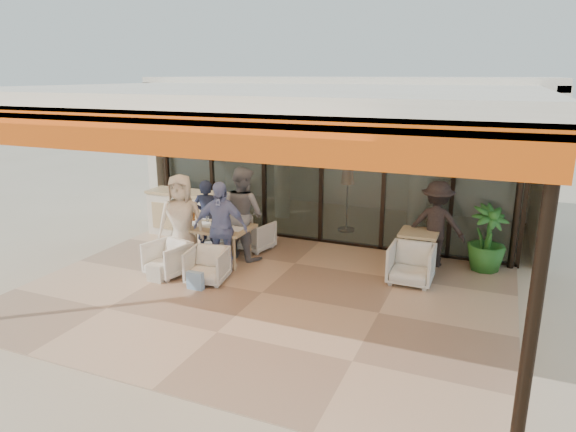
# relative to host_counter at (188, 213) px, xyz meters

# --- Properties ---
(ground) EXTENTS (70.00, 70.00, 0.00)m
(ground) POSITION_rel_host_counter_xyz_m (2.96, -2.30, -0.53)
(ground) COLOR #C6B293
(ground) RESTS_ON ground
(terrace_floor) EXTENTS (8.00, 6.00, 0.01)m
(terrace_floor) POSITION_rel_host_counter_xyz_m (2.96, -2.30, -0.53)
(terrace_floor) COLOR tan
(terrace_floor) RESTS_ON ground
(terrace_structure) EXTENTS (8.00, 6.00, 3.40)m
(terrace_structure) POSITION_rel_host_counter_xyz_m (2.96, -2.56, 2.72)
(terrace_structure) COLOR silver
(terrace_structure) RESTS_ON ground
(glass_storefront) EXTENTS (8.08, 0.10, 3.20)m
(glass_storefront) POSITION_rel_host_counter_xyz_m (2.96, 0.70, 1.07)
(glass_storefront) COLOR #9EADA3
(glass_storefront) RESTS_ON ground
(interior_block) EXTENTS (9.05, 3.62, 3.52)m
(interior_block) POSITION_rel_host_counter_xyz_m (2.97, 3.02, 1.70)
(interior_block) COLOR silver
(interior_block) RESTS_ON ground
(host_counter) EXTENTS (1.85, 0.65, 1.04)m
(host_counter) POSITION_rel_host_counter_xyz_m (0.00, 0.00, 0.00)
(host_counter) COLOR silver
(host_counter) RESTS_ON ground
(dining_table) EXTENTS (1.50, 0.90, 0.93)m
(dining_table) POSITION_rel_host_counter_xyz_m (1.42, -1.25, 0.16)
(dining_table) COLOR tan
(dining_table) RESTS_ON ground
(chair_far_left) EXTENTS (0.78, 0.75, 0.69)m
(chair_far_left) POSITION_rel_host_counter_xyz_m (1.01, -0.31, -0.19)
(chair_far_left) COLOR white
(chair_far_left) RESTS_ON ground
(chair_far_right) EXTENTS (0.79, 0.76, 0.70)m
(chair_far_right) POSITION_rel_host_counter_xyz_m (1.85, -0.31, -0.18)
(chair_far_right) COLOR white
(chair_far_right) RESTS_ON ground
(chair_near_left) EXTENTS (0.83, 0.80, 0.71)m
(chair_near_left) POSITION_rel_host_counter_xyz_m (1.01, -2.21, -0.18)
(chair_near_left) COLOR white
(chair_near_left) RESTS_ON ground
(chair_near_right) EXTENTS (0.77, 0.73, 0.69)m
(chair_near_right) POSITION_rel_host_counter_xyz_m (1.85, -2.21, -0.19)
(chair_near_right) COLOR white
(chair_near_right) RESTS_ON ground
(diner_navy) EXTENTS (0.63, 0.49, 1.54)m
(diner_navy) POSITION_rel_host_counter_xyz_m (1.01, -0.81, 0.24)
(diner_navy) COLOR #1B243C
(diner_navy) RESTS_ON ground
(diner_grey) EXTENTS (1.09, 0.97, 1.86)m
(diner_grey) POSITION_rel_host_counter_xyz_m (1.85, -0.81, 0.40)
(diner_grey) COLOR slate
(diner_grey) RESTS_ON ground
(diner_cream) EXTENTS (1.02, 0.84, 1.81)m
(diner_cream) POSITION_rel_host_counter_xyz_m (1.01, -1.71, 0.37)
(diner_cream) COLOR beige
(diner_cream) RESTS_ON ground
(diner_periwinkle) EXTENTS (1.08, 0.60, 1.74)m
(diner_periwinkle) POSITION_rel_host_counter_xyz_m (1.85, -1.71, 0.34)
(diner_periwinkle) COLOR #768BC5
(diner_periwinkle) RESTS_ON ground
(tote_bag_cream) EXTENTS (0.30, 0.10, 0.34)m
(tote_bag_cream) POSITION_rel_host_counter_xyz_m (1.01, -2.61, -0.36)
(tote_bag_cream) COLOR silver
(tote_bag_cream) RESTS_ON ground
(tote_bag_blue) EXTENTS (0.30, 0.10, 0.34)m
(tote_bag_blue) POSITION_rel_host_counter_xyz_m (1.85, -2.61, -0.36)
(tote_bag_blue) COLOR #99BFD8
(tote_bag_blue) RESTS_ON ground
(side_table) EXTENTS (0.70, 0.70, 0.74)m
(side_table) POSITION_rel_host_counter_xyz_m (5.19, -0.12, 0.11)
(side_table) COLOR tan
(side_table) RESTS_ON ground
(side_chair) EXTENTS (0.76, 0.71, 0.78)m
(side_chair) POSITION_rel_host_counter_xyz_m (5.19, -0.87, -0.14)
(side_chair) COLOR white
(side_chair) RESTS_ON ground
(standing_woman) EXTENTS (1.09, 0.64, 1.68)m
(standing_woman) POSITION_rel_host_counter_xyz_m (5.46, 0.18, 0.31)
(standing_woman) COLOR black
(standing_woman) RESTS_ON ground
(potted_palm) EXTENTS (1.00, 1.00, 1.26)m
(potted_palm) POSITION_rel_host_counter_xyz_m (6.38, 0.28, 0.10)
(potted_palm) COLOR #1E5919
(potted_palm) RESTS_ON ground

